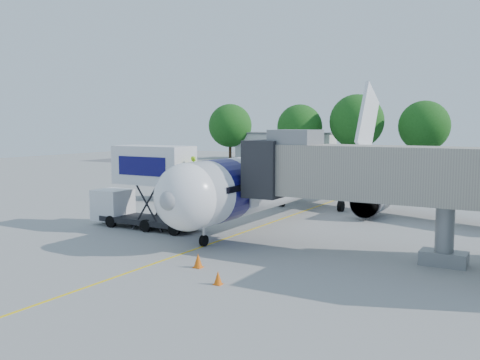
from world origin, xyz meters
The scene contains 14 objects.
ground centered at (0.00, 0.00, 0.00)m, with size 160.00×160.00×0.00m, color #969693.
guidance_line centered at (0.00, 0.00, 0.01)m, with size 0.15×70.00×0.01m, color yellow.
taxiway_strip centered at (0.00, 42.00, 0.00)m, with size 120.00×10.00×0.01m, color #59595B.
aircraft centered at (0.00, 4.12, 2.95)m, with size 34.17×37.73×11.35m.
jet_bridge centered at (7.99, -7.00, 4.34)m, with size 13.90×3.20×6.60m.
catering_hiloader centered at (-6.26, -7.00, 2.76)m, with size 8.50×2.44×5.50m.
ground_tug centered at (-2.96, -15.92, 0.66)m, with size 3.46×2.47×1.25m.
safety_cone_a centered at (4.64, -15.24, 0.29)m, with size 0.38×0.38×0.60m.
safety_cone_b centered at (2.32, -13.42, 0.34)m, with size 0.44×0.44×0.71m.
outbuilding_left centered at (-28.00, 60.00, 2.66)m, with size 18.40×8.40×5.30m.
tree_a centered at (-38.23, 56.16, 6.58)m, with size 8.50×8.50×10.84m.
tree_b centered at (-23.00, 55.49, 6.36)m, with size 8.21×8.21×10.47m.
tree_c centered at (-12.98, 57.35, 7.35)m, with size 9.50×9.50×12.11m.
tree_d centered at (-1.83, 58.88, 6.57)m, with size 8.49×8.49×10.82m.
Camera 1 is at (16.80, -34.19, 6.92)m, focal length 40.00 mm.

